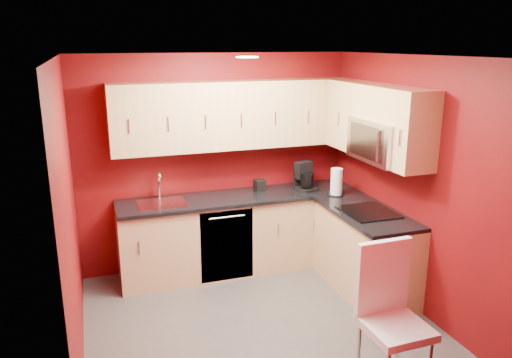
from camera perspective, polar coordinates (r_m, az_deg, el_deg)
floor at (r=5.02m, az=0.22°, el=-16.01°), size 3.20×3.20×0.00m
ceiling at (r=4.28m, az=0.25°, el=13.86°), size 3.20×3.20×0.00m
wall_back at (r=5.88m, az=-4.55°, el=1.93°), size 3.20×0.00×3.20m
wall_front at (r=3.21m, az=9.14°, el=-9.97°), size 3.20×0.00×3.20m
wall_left at (r=4.28m, az=-20.54°, el=-4.24°), size 0.00×3.00×3.00m
wall_right at (r=5.22m, az=17.07°, el=-0.46°), size 0.00×3.00×3.00m
base_cabinets_back at (r=5.90m, az=-1.76°, el=-6.28°), size 2.80×0.60×0.87m
base_cabinets_right at (r=5.52m, az=12.33°, el=-8.22°), size 0.60×1.30×0.87m
countertop_back at (r=5.74m, az=-1.75°, el=-2.10°), size 2.80×0.63×0.04m
countertop_right at (r=5.34m, az=12.56°, el=-3.83°), size 0.63×1.27×0.04m
upper_cabinets_back at (r=5.66m, az=-2.25°, el=7.37°), size 2.80×0.35×0.75m
upper_cabinets_right at (r=5.35m, az=13.33°, el=7.18°), size 0.35×1.55×0.75m
microwave at (r=5.17m, az=14.29°, el=4.28°), size 0.42×0.76×0.42m
cooktop at (r=5.30m, az=12.72°, el=-3.69°), size 0.50×0.55×0.01m
sink at (r=5.55m, az=-10.72°, el=-2.38°), size 0.52×0.42×0.35m
dishwasher_front at (r=5.58m, az=-3.35°, el=-7.62°), size 0.60×0.02×0.82m
downlight at (r=4.57m, az=-1.02°, el=13.77°), size 0.20×0.20×0.01m
coffee_maker at (r=5.93m, az=5.81°, el=0.29°), size 0.26×0.31×0.33m
napkin_holder at (r=5.91m, az=0.43°, el=-0.71°), size 0.13×0.13×0.13m
paper_towel at (r=5.78m, az=9.18°, el=-0.34°), size 0.20×0.20×0.32m
dining_chair at (r=4.09m, az=15.72°, el=-15.27°), size 0.47×0.49×1.14m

